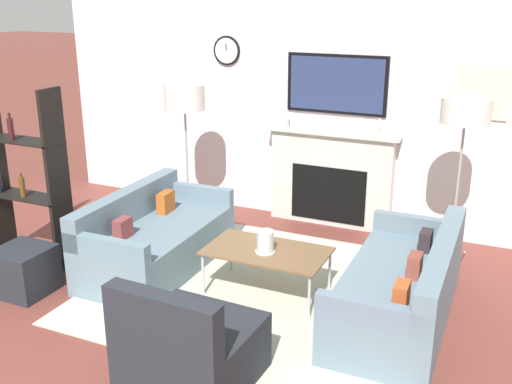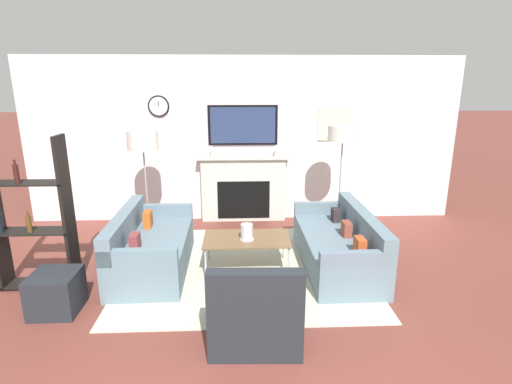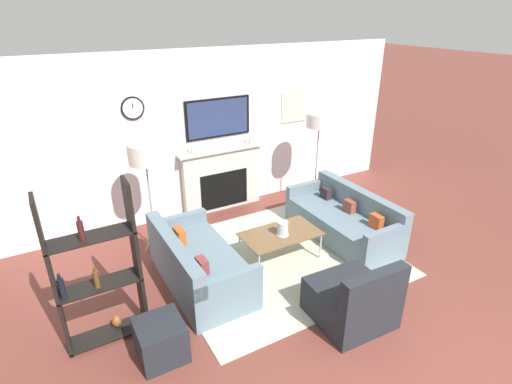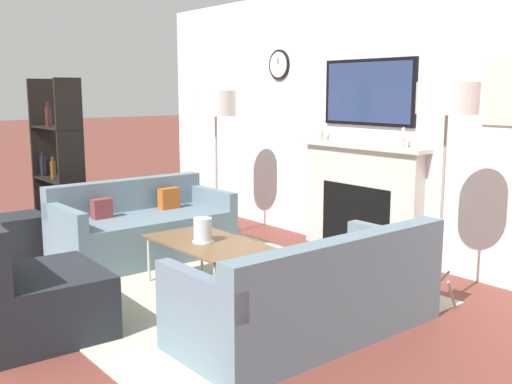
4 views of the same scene
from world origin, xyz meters
name	(u,v)px [view 2 (image 2 of 4)]	position (x,y,z in m)	size (l,w,h in m)	color
fireplace_wall	(243,148)	(0.00, 4.96, 1.23)	(7.16, 0.28, 2.70)	silver
area_rug	(246,267)	(0.00, 3.04, 0.01)	(3.01, 2.67, 0.01)	beige
couch_left	(150,249)	(-1.20, 3.04, 0.28)	(0.86, 1.68, 0.75)	slate
couch_right	(339,246)	(1.20, 3.04, 0.27)	(0.84, 1.87, 0.73)	slate
armchair	(255,312)	(0.06, 1.57, 0.27)	(0.84, 0.83, 0.83)	#22252B
coffee_table	(247,240)	(0.01, 2.99, 0.39)	(1.07, 0.62, 0.42)	brown
hurricane_candle	(247,233)	(0.01, 2.95, 0.51)	(0.17, 0.17, 0.20)	silver
floor_lamp_left	(143,141)	(-1.44, 4.10, 1.47)	(0.44, 0.44, 1.64)	#9E998E
floor_lamp_right	(343,135)	(1.44, 4.10, 1.55)	(0.44, 0.44, 1.69)	#9E998E
shelf_unit	(32,220)	(-2.39, 2.68, 0.81)	(0.83, 0.28, 1.75)	black
ottoman	(56,292)	(-1.97, 2.12, 0.21)	(0.46, 0.46, 0.42)	#22252B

